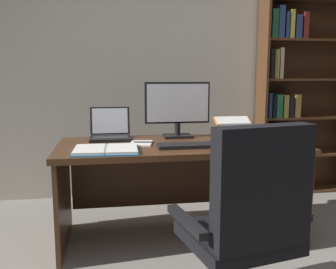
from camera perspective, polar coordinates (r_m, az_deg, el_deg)
wall_back at (r=3.75m, az=0.72°, el=10.65°), size 4.61×0.12×2.59m
desk at (r=2.77m, az=1.53°, el=-4.87°), size 1.73×0.77×0.71m
bookshelf at (r=3.96m, az=18.97°, el=7.08°), size 0.98×0.26×2.30m
office_chair at (r=1.91m, az=11.89°, el=-15.26°), size 0.68×0.60×0.98m
monitor at (r=2.89m, az=1.46°, el=3.90°), size 0.51×0.16×0.43m
laptop at (r=2.86m, az=-8.84°, el=0.34°), size 0.30×0.28×0.24m
keyboard at (r=2.51m, az=3.18°, el=-1.70°), size 0.42×0.15×0.02m
computer_mouse at (r=2.59m, az=9.69°, el=-1.31°), size 0.06×0.10×0.04m
reading_stand_with_book at (r=3.09m, az=10.26°, el=1.30°), size 0.31×0.27×0.14m
open_binder at (r=2.41m, az=-9.51°, el=-2.30°), size 0.42×0.33×0.02m
notepad at (r=2.63m, az=-4.16°, el=-1.36°), size 0.19×0.23×0.01m
pen at (r=2.63m, az=-3.72°, el=-1.16°), size 0.14×0.03×0.01m
coffee_mug at (r=2.92m, az=15.44°, el=0.30°), size 0.08×0.08×0.11m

